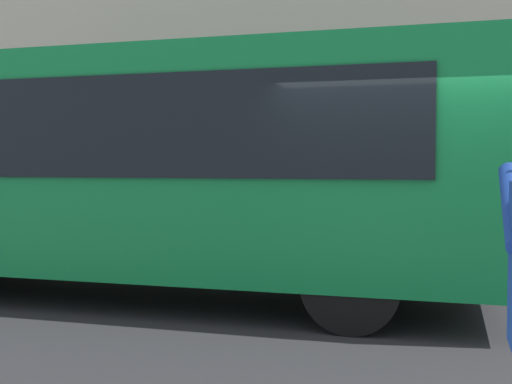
# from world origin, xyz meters

# --- Properties ---
(ground_plane) EXTENTS (60.00, 60.00, 0.00)m
(ground_plane) POSITION_xyz_m (0.00, 0.00, 0.00)
(ground_plane) COLOR #232326
(red_bus) EXTENTS (9.05, 2.54, 3.08)m
(red_bus) POSITION_xyz_m (3.54, -0.49, 1.68)
(red_bus) COLOR #0F7238
(red_bus) RESTS_ON ground_plane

